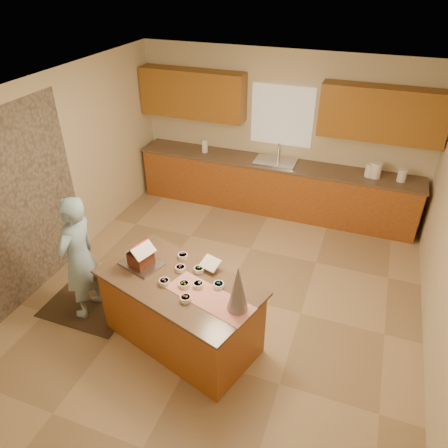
{
  "coord_description": "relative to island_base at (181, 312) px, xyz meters",
  "views": [
    {
      "loc": [
        1.48,
        -4.08,
        3.92
      ],
      "look_at": [
        -0.1,
        0.2,
        1.0
      ],
      "focal_mm": 33.92,
      "sensor_mm": 36.0,
      "label": 1
    }
  ],
  "objects": [
    {
      "name": "floor",
      "position": [
        0.22,
        0.91,
        -0.43
      ],
      "size": [
        5.5,
        5.5,
        0.0
      ],
      "primitive_type": "plane",
      "color": "tan",
      "rests_on": "ground"
    },
    {
      "name": "ceiling",
      "position": [
        0.22,
        0.91,
        2.27
      ],
      "size": [
        5.5,
        5.5,
        0.0
      ],
      "primitive_type": "plane",
      "color": "silver",
      "rests_on": "floor"
    },
    {
      "name": "wall_back",
      "position": [
        0.22,
        3.66,
        0.92
      ],
      "size": [
        5.5,
        5.5,
        0.0
      ],
      "primitive_type": "plane",
      "color": "beige",
      "rests_on": "floor"
    },
    {
      "name": "wall_front",
      "position": [
        0.22,
        -1.84,
        0.92
      ],
      "size": [
        5.5,
        5.5,
        0.0
      ],
      "primitive_type": "plane",
      "color": "beige",
      "rests_on": "floor"
    },
    {
      "name": "wall_left",
      "position": [
        -2.28,
        0.91,
        0.92
      ],
      "size": [
        5.5,
        5.5,
        0.0
      ],
      "primitive_type": "plane",
      "color": "beige",
      "rests_on": "floor"
    },
    {
      "name": "stone_accent",
      "position": [
        -2.26,
        0.11,
        0.82
      ],
      "size": [
        0.0,
        2.5,
        2.5
      ],
      "primitive_type": "plane",
      "rotation": [
        1.57,
        0.0,
        1.57
      ],
      "color": "gray",
      "rests_on": "wall_left"
    },
    {
      "name": "window_curtain",
      "position": [
        0.22,
        3.63,
        1.22
      ],
      "size": [
        1.05,
        0.03,
        1.0
      ],
      "primitive_type": "cube",
      "color": "white",
      "rests_on": "wall_back"
    },
    {
      "name": "back_counter_base",
      "position": [
        0.22,
        3.36,
        0.01
      ],
      "size": [
        4.8,
        0.6,
        0.88
      ],
      "primitive_type": "cube",
      "color": "#A55E22",
      "rests_on": "floor"
    },
    {
      "name": "back_counter_top",
      "position": [
        0.22,
        3.36,
        0.47
      ],
      "size": [
        4.85,
        0.63,
        0.04
      ],
      "primitive_type": "cube",
      "color": "brown",
      "rests_on": "back_counter_base"
    },
    {
      "name": "upper_cabinet_left",
      "position": [
        -1.33,
        3.48,
        1.47
      ],
      "size": [
        1.85,
        0.35,
        0.8
      ],
      "primitive_type": "cube",
      "color": "#976120",
      "rests_on": "wall_back"
    },
    {
      "name": "upper_cabinet_right",
      "position": [
        1.77,
        3.48,
        1.47
      ],
      "size": [
        1.85,
        0.35,
        0.8
      ],
      "primitive_type": "cube",
      "color": "#976120",
      "rests_on": "wall_back"
    },
    {
      "name": "sink",
      "position": [
        0.22,
        3.36,
        0.46
      ],
      "size": [
        0.7,
        0.45,
        0.12
      ],
      "primitive_type": "cube",
      "color": "silver",
      "rests_on": "back_counter_top"
    },
    {
      "name": "faucet",
      "position": [
        0.22,
        3.54,
        0.63
      ],
      "size": [
        0.03,
        0.03,
        0.28
      ],
      "primitive_type": "cylinder",
      "color": "silver",
      "rests_on": "back_counter_top"
    },
    {
      "name": "island_base",
      "position": [
        0.0,
        0.0,
        0.0
      ],
      "size": [
        1.93,
        1.36,
        0.86
      ],
      "primitive_type": "cube",
      "rotation": [
        0.0,
        0.0,
        -0.3
      ],
      "color": "#A55E22",
      "rests_on": "floor"
    },
    {
      "name": "island_top",
      "position": [
        0.0,
        0.0,
        0.45
      ],
      "size": [
        2.03,
        1.46,
        0.04
      ],
      "primitive_type": "cube",
      "rotation": [
        0.0,
        0.0,
        -0.3
      ],
      "color": "brown",
      "rests_on": "island_base"
    },
    {
      "name": "table_runner",
      "position": [
        0.42,
        -0.13,
        0.47
      ],
      "size": [
        1.03,
        0.63,
        0.01
      ],
      "primitive_type": "cube",
      "rotation": [
        0.0,
        0.0,
        -0.3
      ],
      "color": "red",
      "rests_on": "island_top"
    },
    {
      "name": "baking_tray",
      "position": [
        -0.53,
        0.11,
        0.48
      ],
      "size": [
        0.53,
        0.45,
        0.02
      ],
      "primitive_type": "cube",
      "rotation": [
        0.0,
        0.0,
        -0.3
      ],
      "color": "silver",
      "rests_on": "island_top"
    },
    {
      "name": "cookbook",
      "position": [
        0.25,
        0.31,
        0.55
      ],
      "size": [
        0.25,
        0.22,
        0.09
      ],
      "primitive_type": "cube",
      "rotation": [
        -1.13,
        0.0,
        -0.3
      ],
      "color": "white",
      "rests_on": "island_top"
    },
    {
      "name": "tinsel_tree",
      "position": [
        0.74,
        -0.18,
        0.73
      ],
      "size": [
        0.27,
        0.27,
        0.54
      ],
      "primitive_type": "cone",
      "rotation": [
        0.0,
        0.0,
        -0.3
      ],
      "color": "#A2A2AD",
      "rests_on": "island_top"
    },
    {
      "name": "rug",
      "position": [
        -1.39,
        0.03,
        -0.42
      ],
      "size": [
        1.12,
        0.73,
        0.01
      ],
      "primitive_type": "cube",
      "color": "black",
      "rests_on": "floor"
    },
    {
      "name": "boy",
      "position": [
        -1.34,
        0.03,
        0.41
      ],
      "size": [
        0.4,
        0.6,
        1.65
      ],
      "primitive_type": "imported",
      "rotation": [
        0.0,
        0.0,
        -1.58
      ],
      "color": "#8FB3CB",
      "rests_on": "rug"
    },
    {
      "name": "canister_a",
      "position": [
        1.76,
        3.36,
        0.6
      ],
      "size": [
        0.15,
        0.15,
        0.21
      ],
      "primitive_type": "cylinder",
      "color": "white",
      "rests_on": "back_counter_top"
    },
    {
      "name": "canister_b",
      "position": [
        1.84,
        3.36,
        0.62
      ],
      "size": [
        0.17,
        0.17,
        0.25
      ],
      "primitive_type": "cylinder",
      "color": "white",
      "rests_on": "back_counter_top"
    },
    {
      "name": "canister_c",
      "position": [
        2.24,
        3.36,
        0.59
      ],
      "size": [
        0.13,
        0.13,
        0.19
      ],
      "primitive_type": "cylinder",
      "color": "white",
      "rests_on": "back_counter_top"
    },
    {
      "name": "paper_towel",
      "position": [
        -1.08,
        3.36,
        0.61
      ],
      "size": [
        0.11,
        0.11,
        0.23
      ],
      "primitive_type": "cylinder",
      "color": "white",
      "rests_on": "back_counter_top"
    },
    {
      "name": "gingerbread_house",
      "position": [
        -0.53,
        0.11,
        0.59
      ],
      "size": [
        0.34,
        0.34,
        0.27
      ],
      "color": "#602619",
      "rests_on": "baking_tray"
    },
    {
      "name": "candy_bowls",
      "position": [
        0.1,
        0.05,
        0.49
      ],
      "size": [
        0.7,
        0.77,
        0.05
      ],
      "color": "#F6FF28",
      "rests_on": "island_top"
    }
  ]
}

